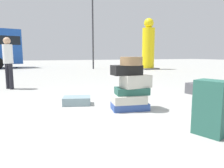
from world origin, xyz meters
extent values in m
plane|color=#9E9E99|center=(0.00, 0.00, 0.00)|extent=(80.00, 80.00, 0.00)
cube|color=#334F99|center=(0.30, 0.18, 0.07)|extent=(0.78, 0.54, 0.14)
cube|color=beige|center=(0.27, 0.15, 0.22)|extent=(0.71, 0.48, 0.16)
cube|color=#26594C|center=(0.35, 0.20, 0.37)|extent=(0.71, 0.50, 0.14)
cube|color=beige|center=(0.42, 0.16, 0.57)|extent=(0.60, 0.37, 0.25)
cube|color=black|center=(0.24, 0.22, 0.80)|extent=(0.58, 0.34, 0.19)
cylinder|color=olive|center=(0.30, 0.15, 0.97)|extent=(0.44, 0.44, 0.16)
cube|color=gray|center=(-0.59, 1.00, 0.09)|extent=(0.68, 0.55, 0.17)
cube|color=#4C4C51|center=(2.93, 1.01, 0.15)|extent=(0.71, 0.44, 0.31)
cube|color=#26594C|center=(0.72, -1.41, 0.38)|extent=(0.41, 0.47, 0.76)
cube|color=gray|center=(1.64, -0.71, 0.15)|extent=(0.83, 0.51, 0.31)
cylinder|color=black|center=(-2.19, 3.98, 0.41)|extent=(0.12, 0.12, 0.82)
cylinder|color=black|center=(-2.06, 3.80, 0.41)|extent=(0.12, 0.12, 0.82)
cylinder|color=white|center=(-2.13, 3.89, 1.12)|extent=(0.30, 0.30, 0.60)
sphere|color=tan|center=(-2.13, 3.89, 1.53)|extent=(0.22, 0.22, 0.22)
cylinder|color=yellow|center=(6.96, 10.14, 1.54)|extent=(0.92, 0.92, 3.08)
sphere|color=yellow|center=(6.96, 10.14, 3.44)|extent=(0.72, 0.72, 0.72)
cube|color=#4C4C4C|center=(6.96, 10.14, 0.05)|extent=(1.29, 1.29, 0.10)
cylinder|color=#333338|center=(3.18, 12.03, 2.81)|extent=(0.12, 0.12, 5.62)
camera|label=1|loc=(-1.55, -3.41, 1.09)|focal=32.93mm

